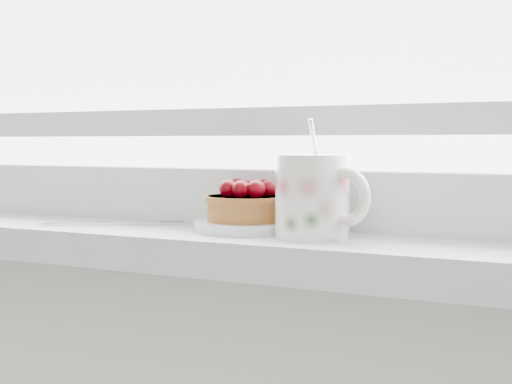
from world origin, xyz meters
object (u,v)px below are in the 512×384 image
Objects in this scene: saucer at (246,226)px; floral_mug at (315,195)px; fork at (113,223)px; raspberry_tart at (246,203)px.

floral_mug is at bearing -13.83° from saucer.
floral_mug is at bearing -1.09° from fork.
fork is at bearing -174.21° from raspberry_tart.
saucer reaches higher than fork.
saucer is at bearing 166.17° from floral_mug.
floral_mug reaches higher than raspberry_tart.
saucer is 1.30× the size of raspberry_tart.
raspberry_tart is at bearing 166.15° from floral_mug.
saucer is 0.03m from raspberry_tart.
floral_mug reaches higher than fork.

